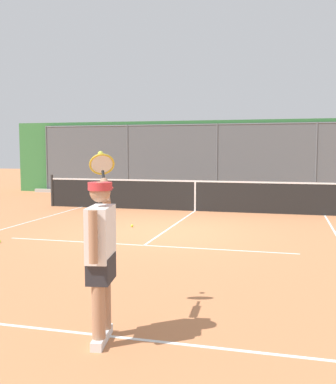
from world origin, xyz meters
name	(u,v)px	position (x,y,z in m)	size (l,w,h in m)	color
ground_plane	(164,232)	(0.00, 0.00, 0.00)	(60.00, 60.00, 0.00)	#C67A4C
court_line_markings	(140,248)	(0.00, 1.82, 0.00)	(7.77, 9.64, 0.01)	white
fence_backdrop	(219,158)	(0.00, -8.97, 1.55)	(18.45, 1.37, 3.12)	#565B60
tennis_net	(195,195)	(0.00, -3.73, 0.49)	(9.98, 0.09, 1.07)	#2D2D2D
tennis_player	(101,249)	(-0.96, 6.00, 0.94)	(0.62, 1.31, 1.90)	silver
tennis_ball_near_baseline	(132,226)	(0.94, -0.43, 0.03)	(0.07, 0.07, 0.07)	#CCDB33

